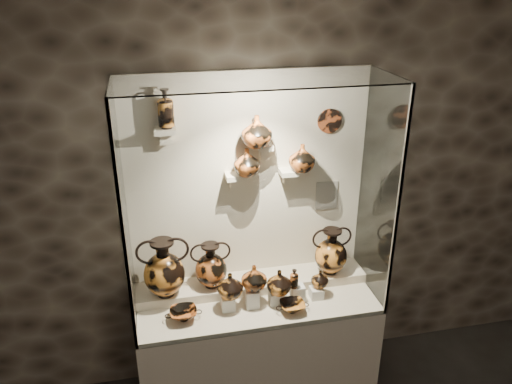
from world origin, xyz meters
TOP-DOWN VIEW (x-y plane):
  - wall_back at (0.00, 2.50)m, footprint 5.00×0.02m
  - plinth at (0.00, 2.18)m, footprint 1.70×0.60m
  - front_tier at (0.00, 2.18)m, footprint 1.68×0.58m
  - rear_tier at (0.00, 2.35)m, footprint 1.70×0.25m
  - back_panel at (0.00, 2.50)m, footprint 1.70×0.03m
  - glass_front at (0.00, 1.88)m, footprint 1.70×0.01m
  - glass_left at (-0.85, 2.18)m, footprint 0.01×0.60m
  - glass_right at (0.85, 2.18)m, footprint 0.01×0.60m
  - glass_top at (0.00, 2.18)m, footprint 1.70×0.60m
  - frame_post_left at (-0.84, 1.89)m, footprint 0.02×0.02m
  - frame_post_right at (0.84, 1.89)m, footprint 0.02×0.02m
  - pedestal_a at (-0.22, 2.13)m, footprint 0.09×0.09m
  - pedestal_b at (-0.05, 2.13)m, footprint 0.09×0.09m
  - pedestal_c at (0.12, 2.13)m, footprint 0.09×0.09m
  - pedestal_d at (0.28, 2.13)m, footprint 0.09×0.09m
  - pedestal_e at (0.42, 2.13)m, footprint 0.09×0.09m
  - bracket_ul at (-0.55, 2.42)m, footprint 0.14×0.12m
  - bracket_ca at (-0.10, 2.42)m, footprint 0.14×0.12m
  - bracket_cb at (0.10, 2.42)m, footprint 0.10×0.12m
  - bracket_cc at (0.28, 2.42)m, footprint 0.14×0.12m
  - amphora_left at (-0.63, 2.30)m, footprint 0.42×0.42m
  - amphora_mid at (-0.30, 2.33)m, footprint 0.30×0.30m
  - amphora_right at (0.59, 2.33)m, footprint 0.38×0.38m
  - jug_a at (-0.20, 2.13)m, footprint 0.19×0.19m
  - jug_b at (-0.03, 2.15)m, footprint 0.21×0.21m
  - jug_c at (0.14, 2.11)m, footprint 0.20×0.20m
  - jug_e at (0.45, 2.15)m, footprint 0.15×0.15m
  - lekythos_small at (0.25, 2.11)m, footprint 0.08×0.08m
  - kylix_left at (-0.53, 2.08)m, footprint 0.29×0.27m
  - kylix_right at (0.21, 2.01)m, footprint 0.24×0.21m
  - lekythos_tall at (-0.54, 2.41)m, footprint 0.13×0.13m
  - ovoid_vase_a at (-0.03, 2.38)m, footprint 0.23×0.23m
  - ovoid_vase_b at (0.03, 2.37)m, footprint 0.21×0.21m
  - ovoid_vase_c at (0.35, 2.38)m, footprint 0.20×0.20m
  - wall_plate at (0.57, 2.47)m, footprint 0.17×0.02m
  - info_placard at (0.58, 2.47)m, footprint 0.16×0.01m

SIDE VIEW (x-z plane):
  - plinth at x=0.00m, z-range 0.00..0.80m
  - front_tier at x=0.00m, z-range 0.80..0.83m
  - rear_tier at x=0.00m, z-range 0.80..0.90m
  - pedestal_e at x=0.42m, z-range 0.83..0.91m
  - kylix_right at x=0.21m, z-range 0.83..0.92m
  - pedestal_c at x=0.12m, z-range 0.83..0.92m
  - kylix_left at x=-0.53m, z-range 0.83..0.92m
  - pedestal_a at x=-0.22m, z-range 0.83..0.93m
  - pedestal_d at x=0.28m, z-range 0.83..0.95m
  - pedestal_b at x=-0.05m, z-range 0.83..0.96m
  - jug_e at x=0.45m, z-range 0.91..1.04m
  - jug_c at x=0.14m, z-range 0.92..1.10m
  - jug_a at x=-0.20m, z-range 0.93..1.11m
  - lekythos_small at x=0.25m, z-range 0.95..1.11m
  - jug_b at x=-0.03m, z-range 0.96..1.15m
  - amphora_mid at x=-0.30m, z-range 0.90..1.24m
  - amphora_right at x=0.59m, z-range 0.90..1.26m
  - amphora_left at x=-0.63m, z-range 0.90..1.33m
  - info_placard at x=0.58m, z-range 1.36..1.58m
  - wall_back at x=0.00m, z-range 0.00..3.20m
  - back_panel at x=0.00m, z-range 0.80..2.40m
  - glass_front at x=0.00m, z-range 0.80..2.40m
  - glass_left at x=-0.85m, z-range 0.80..2.40m
  - glass_right at x=0.85m, z-range 0.80..2.40m
  - frame_post_left at x=-0.84m, z-range 0.80..2.40m
  - frame_post_right at x=0.84m, z-range 0.80..2.40m
  - bracket_ca at x=-0.10m, z-range 1.68..1.72m
  - bracket_cc at x=0.28m, z-range 1.68..1.72m
  - ovoid_vase_a at x=-0.03m, z-range 1.72..1.91m
  - ovoid_vase_c at x=0.35m, z-range 1.72..1.91m
  - bracket_cb at x=0.10m, z-range 1.88..1.92m
  - ovoid_vase_b at x=0.03m, z-range 1.92..2.13m
  - wall_plate at x=0.57m, z-range 1.95..2.12m
  - bracket_ul at x=-0.55m, z-range 2.03..2.07m
  - lekythos_tall at x=-0.54m, z-range 2.07..2.34m
  - glass_top at x=0.00m, z-range 2.39..2.40m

